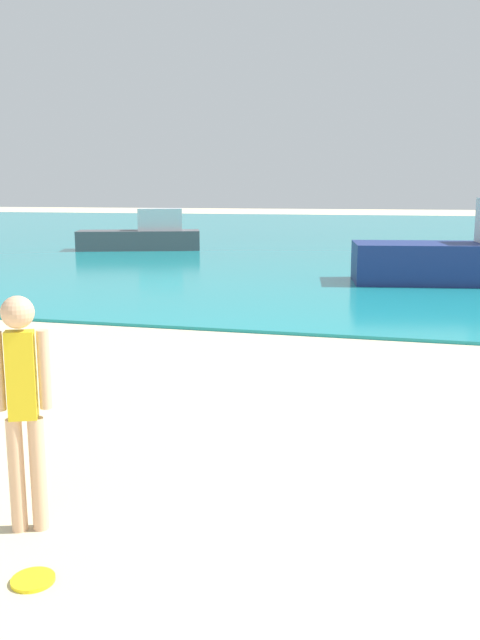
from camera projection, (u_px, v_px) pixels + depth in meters
name	position (u px, v px, depth m)	size (l,w,h in m)	color
water	(396.00, 233.00, 39.85)	(160.00, 60.00, 0.06)	teal
person_standing	(23.00, 400.00, 4.73)	(0.37, 0.23, 1.71)	#DDAD84
frisbee	(33.00, 580.00, 4.24)	(0.27, 0.27, 0.03)	yellow
boat_far	(144.00, 236.00, 27.74)	(5.17, 3.15, 1.67)	#4C4C51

